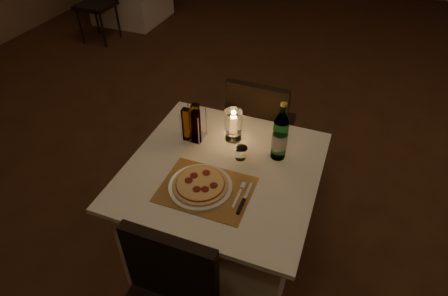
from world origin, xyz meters
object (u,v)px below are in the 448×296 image
(main_table, at_px, (223,213))
(plate, at_px, (200,187))
(tumbler, at_px, (241,153))
(water_bottle, at_px, (280,136))
(pizza, at_px, (200,184))
(hurricane_candle, at_px, (233,123))
(chair_far, at_px, (259,123))

(main_table, height_order, plate, plate)
(tumbler, bearing_deg, water_bottle, 25.29)
(pizza, xyz_separation_m, hurricane_candle, (0.02, 0.43, 0.08))
(plate, distance_m, water_bottle, 0.50)
(chair_far, xyz_separation_m, pizza, (-0.05, -0.89, 0.22))
(main_table, distance_m, chair_far, 0.74)
(plate, xyz_separation_m, tumbler, (0.11, 0.28, 0.03))
(main_table, relative_size, tumbler, 13.69)
(pizza, bearing_deg, hurricane_candle, 87.58)
(main_table, xyz_separation_m, pizza, (-0.05, -0.18, 0.39))
(main_table, bearing_deg, water_bottle, 37.58)
(pizza, distance_m, hurricane_candle, 0.44)
(tumbler, height_order, water_bottle, water_bottle)
(water_bottle, bearing_deg, pizza, -128.87)
(plate, relative_size, tumbler, 4.38)
(tumbler, bearing_deg, chair_far, 95.98)
(chair_far, height_order, plate, chair_far)
(main_table, height_order, pizza, pizza)
(chair_far, distance_m, hurricane_candle, 0.55)
(hurricane_candle, bearing_deg, tumbler, -57.36)
(pizza, height_order, tumbler, tumbler)
(pizza, bearing_deg, chair_far, 86.80)
(chair_far, bearing_deg, tumbler, -84.02)
(chair_far, relative_size, water_bottle, 2.61)
(plate, relative_size, hurricane_candle, 1.68)
(pizza, relative_size, water_bottle, 0.81)
(water_bottle, distance_m, hurricane_candle, 0.29)
(tumbler, bearing_deg, plate, -111.81)
(pizza, bearing_deg, tumbler, 68.18)
(chair_far, relative_size, pizza, 3.21)
(pizza, height_order, hurricane_candle, hurricane_candle)
(plate, xyz_separation_m, pizza, (0.00, 0.00, 0.02))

